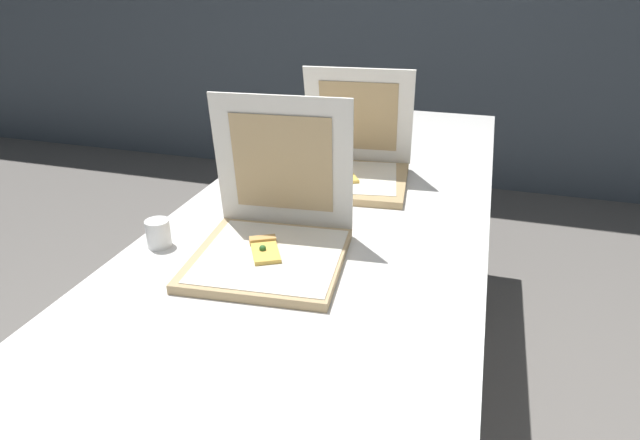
{
  "coord_description": "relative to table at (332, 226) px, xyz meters",
  "views": [
    {
      "loc": [
        0.37,
        -0.67,
        1.39
      ],
      "look_at": [
        0.02,
        0.49,
        0.81
      ],
      "focal_mm": 30.5,
      "sensor_mm": 36.0,
      "label": 1
    }
  ],
  "objects": [
    {
      "name": "table",
      "position": [
        0.0,
        0.0,
        0.0
      ],
      "size": [
        0.86,
        2.47,
        0.75
      ],
      "color": "silver",
      "rests_on": "ground"
    },
    {
      "name": "cup_white_near_left",
      "position": [
        -0.35,
        -0.32,
        0.08
      ],
      "size": [
        0.06,
        0.06,
        0.07
      ],
      "primitive_type": "cylinder",
      "color": "white",
      "rests_on": "table"
    },
    {
      "name": "pizza_box_front",
      "position": [
        -0.07,
        -0.29,
        0.1
      ],
      "size": [
        0.38,
        0.38,
        0.36
      ],
      "rotation": [
        0.0,
        0.0,
        0.1
      ],
      "color": "tan",
      "rests_on": "table"
    },
    {
      "name": "pizza_box_middle",
      "position": [
        0.0,
        0.25,
        0.1
      ],
      "size": [
        0.38,
        0.38,
        0.35
      ],
      "rotation": [
        0.0,
        0.0,
        0.1
      ],
      "color": "tan",
      "rests_on": "table"
    },
    {
      "name": "cup_white_far",
      "position": [
        -0.24,
        0.42,
        0.08
      ],
      "size": [
        0.06,
        0.06,
        0.07
      ],
      "primitive_type": "cylinder",
      "color": "white",
      "rests_on": "table"
    },
    {
      "name": "cup_white_mid",
      "position": [
        -0.24,
        0.04,
        0.08
      ],
      "size": [
        0.06,
        0.06,
        0.07
      ],
      "primitive_type": "cylinder",
      "color": "white",
      "rests_on": "table"
    }
  ]
}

